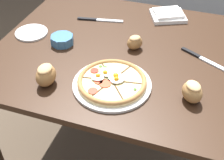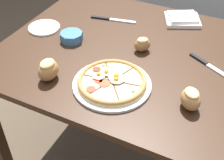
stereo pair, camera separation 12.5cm
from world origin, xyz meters
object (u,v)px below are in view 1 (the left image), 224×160
(dining_table, at_px, (116,65))
(side_saucer, at_px, (32,33))
(ramekin_bowl, at_px, (62,40))
(knife_main, at_px, (100,20))
(bread_piece_far, at_px, (192,91))
(bread_piece_near, at_px, (46,75))
(bread_piece_mid, at_px, (135,42))
(napkin_folded, at_px, (168,15))
(knife_spare, at_px, (203,59))
(pizza, at_px, (112,82))

(dining_table, relative_size, side_saucer, 6.87)
(ramekin_bowl, distance_m, knife_main, 0.28)
(bread_piece_far, distance_m, side_saucer, 0.86)
(bread_piece_near, distance_m, bread_piece_mid, 0.45)
(ramekin_bowl, xyz_separation_m, knife_main, (0.09, 0.27, -0.02))
(dining_table, relative_size, knife_main, 4.53)
(bread_piece_near, distance_m, bread_piece_far, 0.58)
(dining_table, distance_m, bread_piece_near, 0.41)
(napkin_folded, xyz_separation_m, knife_spare, (0.22, -0.33, -0.01))
(napkin_folded, height_order, bread_piece_near, bread_piece_near)
(bread_piece_far, distance_m, knife_spare, 0.29)
(dining_table, height_order, napkin_folded, napkin_folded)
(knife_spare, xyz_separation_m, side_saucer, (-0.84, -0.05, 0.00))
(dining_table, bearing_deg, knife_spare, 6.00)
(napkin_folded, relative_size, bread_piece_near, 2.23)
(bread_piece_near, height_order, bread_piece_mid, bread_piece_near)
(ramekin_bowl, height_order, bread_piece_mid, bread_piece_mid)
(bread_piece_near, relative_size, knife_main, 0.41)
(dining_table, xyz_separation_m, side_saucer, (-0.45, -0.01, 0.11))
(dining_table, xyz_separation_m, bread_piece_near, (-0.19, -0.33, 0.15))
(ramekin_bowl, relative_size, knife_main, 0.46)
(ramekin_bowl, distance_m, bread_piece_near, 0.30)
(ramekin_bowl, relative_size, napkin_folded, 0.50)
(pizza, height_order, napkin_folded, pizza)
(ramekin_bowl, bearing_deg, bread_piece_near, -76.34)
(napkin_folded, bearing_deg, bread_piece_mid, -104.81)
(knife_spare, distance_m, side_saucer, 0.85)
(napkin_folded, height_order, bread_piece_far, bread_piece_far)
(dining_table, xyz_separation_m, pizza, (0.07, -0.26, 0.12))
(pizza, bearing_deg, bread_piece_far, 3.28)
(ramekin_bowl, relative_size, bread_piece_mid, 1.20)
(ramekin_bowl, distance_m, napkin_folded, 0.60)
(napkin_folded, distance_m, knife_spare, 0.40)
(napkin_folded, height_order, bread_piece_mid, bread_piece_mid)
(pizza, bearing_deg, napkin_folded, 80.36)
(dining_table, bearing_deg, side_saucer, -178.49)
(napkin_folded, bearing_deg, pizza, -99.64)
(ramekin_bowl, xyz_separation_m, bread_piece_near, (0.07, -0.29, 0.02))
(side_saucer, bearing_deg, knife_main, 39.99)
(ramekin_bowl, bearing_deg, knife_main, 71.16)
(pizza, xyz_separation_m, knife_spare, (0.33, 0.30, -0.01))
(dining_table, height_order, knife_main, knife_main)
(pizza, xyz_separation_m, bread_piece_near, (-0.25, -0.07, 0.03))
(ramekin_bowl, distance_m, knife_spare, 0.66)
(pizza, distance_m, napkin_folded, 0.64)
(knife_main, relative_size, side_saucer, 1.52)
(knife_spare, bearing_deg, knife_main, -170.10)
(ramekin_bowl, relative_size, side_saucer, 0.70)
(ramekin_bowl, xyz_separation_m, knife_spare, (0.66, 0.09, -0.02))
(napkin_folded, distance_m, bread_piece_near, 0.80)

